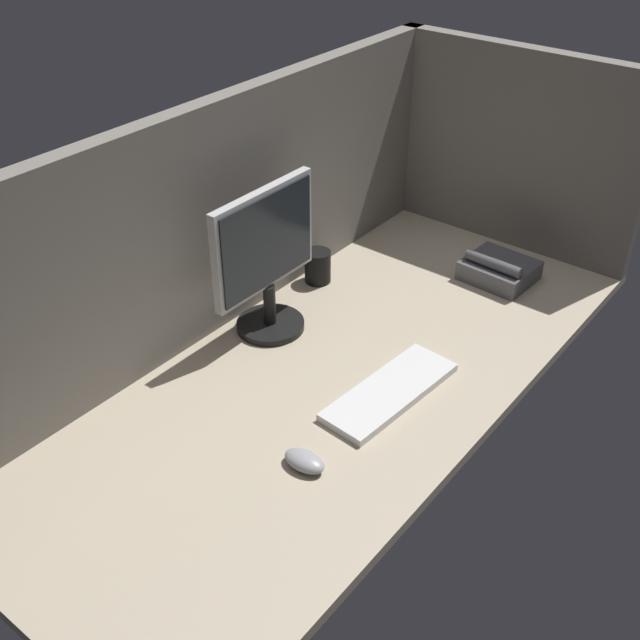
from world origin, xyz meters
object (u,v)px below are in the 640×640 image
at_px(mouse, 304,461).
at_px(mug_black_travel, 318,266).
at_px(monitor, 266,257).
at_px(keyboard, 390,392).
at_px(desk_phone, 499,270).

height_order(mouse, mug_black_travel, mug_black_travel).
height_order(monitor, mug_black_travel, monitor).
height_order(monitor, keyboard, monitor).
xyz_separation_m(keyboard, mug_black_travel, (0.30, 0.45, 0.04)).
bearing_deg(keyboard, desk_phone, 8.76).
xyz_separation_m(monitor, mouse, (-0.34, -0.40, -0.19)).
distance_m(mouse, mug_black_travel, 0.75).
bearing_deg(monitor, mouse, -130.59).
bearing_deg(keyboard, monitor, 89.39).
relative_size(monitor, keyboard, 1.06).
height_order(keyboard, mouse, mouse).
relative_size(monitor, desk_phone, 1.98).
bearing_deg(monitor, mug_black_travel, 9.26).
distance_m(mug_black_travel, desk_phone, 0.52).
height_order(monitor, desk_phone, monitor).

